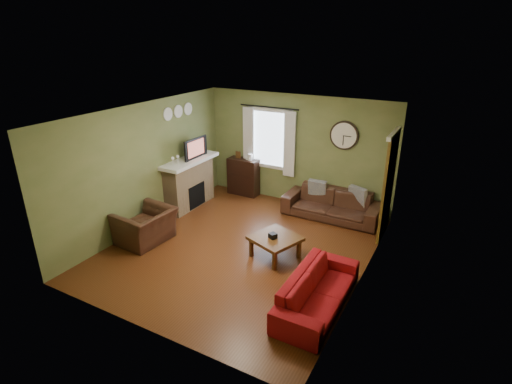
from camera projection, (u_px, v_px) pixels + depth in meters
The scene contains 31 objects.
floor at pixel (242, 248), 7.74m from camera, with size 4.60×5.20×0.00m, color #532811.
ceiling at pixel (240, 114), 6.76m from camera, with size 4.60×5.20×0.00m, color white.
wall_left at pixel (145, 166), 8.27m from camera, with size 0.00×5.20×2.60m, color olive.
wall_right at pixel (367, 211), 6.23m from camera, with size 0.00×5.20×2.60m, color olive.
wall_back at pixel (297, 150), 9.36m from camera, with size 4.60×0.00×2.60m, color olive.
wall_front at pixel (138, 250), 5.14m from camera, with size 4.60×0.00×2.60m, color olive.
fireplace at pixel (189, 184), 9.40m from camera, with size 0.40×1.40×1.10m, color #9E845A.
firebox at pixel (197, 196), 9.41m from camera, with size 0.04×0.60×0.55m, color black.
mantel at pixel (189, 161), 9.17m from camera, with size 0.58×1.60×0.08m, color white.
tv at pixel (193, 150), 9.20m from camera, with size 0.60×0.08×0.35m, color black.
tv_screen at pixel (196, 148), 9.14m from camera, with size 0.02×0.62×0.36m, color #994C3F.
medallion_left at pixel (168, 114), 8.56m from camera, with size 0.28×0.28×0.03m, color white.
medallion_mid at pixel (178, 111), 8.84m from camera, with size 0.28×0.28×0.03m, color white.
medallion_right at pixel (188, 109), 9.13m from camera, with size 0.28×0.28×0.03m, color white.
window_pane at pixel (270, 139), 9.58m from camera, with size 1.00×0.02×1.30m, color silver, non-canonical shape.
curtain_rod at pixel (269, 107), 9.21m from camera, with size 0.03×0.03×1.50m, color black.
curtain_left at pixel (248, 139), 9.77m from camera, with size 0.28×0.04×1.55m, color silver.
curtain_right at pixel (289, 145), 9.28m from camera, with size 0.28×0.04×1.55m, color silver.
wall_clock at pixel (344, 136), 8.65m from camera, with size 0.64×0.06×0.64m, color white, non-canonical shape.
door at pixel (388, 188), 7.84m from camera, with size 0.05×0.90×2.10m, color brown.
bookshelf at pixel (243, 177), 10.13m from camera, with size 0.79×0.33×0.94m, color black, non-canonical shape.
book at pixel (247, 158), 9.98m from camera, with size 0.16×0.22×0.02m, color #4C2C13.
sofa_brown at pixel (332, 204), 8.90m from camera, with size 2.14×0.84×0.63m, color #3A1F16.
pillow_left at pixel (358, 196), 8.74m from camera, with size 0.42×0.12×0.42m, color gray.
pillow_right at pixel (317, 189), 9.13m from camera, with size 0.41×0.12×0.41m, color gray.
sofa_red at pixel (318, 290), 6.01m from camera, with size 1.92×0.75×0.56m, color maroon.
armchair at pixel (146, 226), 7.87m from camera, with size 1.03×0.90×0.67m, color #3A1F16.
coffee_table at pixel (275, 247), 7.37m from camera, with size 0.78×0.78×0.42m, color #4C2C13, non-canonical shape.
tissue_box at pixel (273, 239), 7.25m from camera, with size 0.12×0.12×0.10m, color black.
wine_glass_a at pixel (173, 161), 8.64m from camera, with size 0.07×0.07×0.21m, color white, non-canonical shape.
wine_glass_b at pixel (178, 160), 8.77m from camera, with size 0.07×0.07×0.20m, color white, non-canonical shape.
Camera 1 is at (3.49, -5.80, 3.92)m, focal length 28.00 mm.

